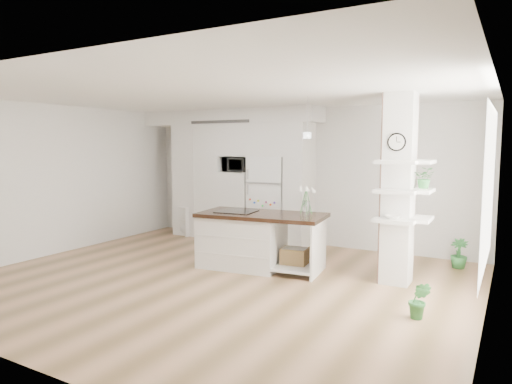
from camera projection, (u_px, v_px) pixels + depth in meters
floor at (217, 281)px, 6.68m from camera, size 7.00×6.00×0.01m
room at (216, 154)px, 6.49m from camera, size 7.04×6.04×2.72m
cabinet_wall at (232, 167)px, 9.55m from camera, size 4.00×0.71×2.70m
refrigerator at (271, 200)px, 9.17m from camera, size 0.78×0.69×1.75m
column at (403, 190)px, 6.35m from camera, size 0.69×0.90×2.70m
window at (489, 188)px, 5.07m from camera, size 0.00×2.40×2.40m
pendant_light at (333, 134)px, 5.75m from camera, size 0.12×0.12×0.10m
kitchen_island at (249, 239)px, 7.39m from camera, size 2.09×1.18×1.47m
bookshelf at (186, 222)px, 10.06m from camera, size 0.61×0.47×0.64m
floor_plant_a at (419, 300)px, 5.19m from camera, size 0.25×0.20×0.44m
floor_plant_b at (459, 253)px, 7.34m from camera, size 0.30×0.30×0.48m
microwave at (238, 165)px, 9.42m from camera, size 0.54×0.37×0.30m
shelf_plant at (425, 178)px, 6.35m from camera, size 0.27×0.23×0.30m
decor_bowl at (393, 217)px, 6.22m from camera, size 0.22×0.22×0.05m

